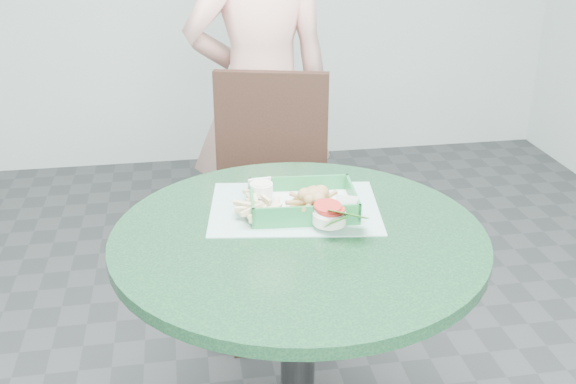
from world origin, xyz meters
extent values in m
cylinder|color=#2D2D2D|center=(0.00, 0.00, 0.38)|extent=(0.09, 0.09, 0.70)
cylinder|color=#1F3926|center=(0.00, 0.00, 0.73)|extent=(0.90, 0.90, 0.03)
cube|color=#3F271B|center=(0.07, 0.73, 0.45)|extent=(0.41, 0.41, 0.04)
cube|color=#3F271B|center=(0.07, 0.91, 0.70)|extent=(0.41, 0.04, 0.46)
cube|color=#3F271B|center=(-0.11, 0.55, 0.21)|extent=(0.04, 0.04, 0.43)
cube|color=#3F271B|center=(0.24, 0.55, 0.21)|extent=(0.04, 0.04, 0.43)
cube|color=#3F271B|center=(-0.11, 0.90, 0.21)|extent=(0.04, 0.04, 0.43)
cube|color=#3F271B|center=(0.24, 0.90, 0.21)|extent=(0.04, 0.04, 0.43)
imported|color=#E5A798|center=(0.05, 1.11, 0.83)|extent=(0.64, 0.45, 1.67)
cube|color=#89B7AD|center=(0.01, 0.13, 0.75)|extent=(0.47, 0.38, 0.00)
cube|color=#21773C|center=(0.03, 0.11, 0.76)|extent=(0.26, 0.19, 0.01)
cube|color=white|center=(0.03, 0.11, 0.76)|extent=(0.25, 0.18, 0.00)
cube|color=#21773C|center=(0.03, 0.20, 0.78)|extent=(0.26, 0.01, 0.05)
cube|color=#21773C|center=(0.03, 0.02, 0.78)|extent=(0.26, 0.01, 0.05)
cube|color=#21773C|center=(0.16, 0.11, 0.78)|extent=(0.01, 0.19, 0.05)
cube|color=#21773C|center=(-0.10, 0.11, 0.78)|extent=(0.01, 0.19, 0.05)
cylinder|color=tan|center=(0.05, 0.08, 0.78)|extent=(0.12, 0.12, 0.02)
cylinder|color=white|center=(-0.07, 0.15, 0.80)|extent=(0.06, 0.06, 0.03)
cylinder|color=beige|center=(-0.07, 0.15, 0.82)|extent=(0.05, 0.05, 0.00)
cylinder|color=silver|center=(0.08, 0.01, 0.78)|extent=(0.08, 0.08, 0.03)
torus|color=white|center=(0.08, 0.01, 0.80)|extent=(0.07, 0.07, 0.01)
cylinder|color=red|center=(0.08, 0.01, 0.81)|extent=(0.07, 0.07, 0.01)
camera|label=1|loc=(-0.26, -1.40, 1.52)|focal=42.00mm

